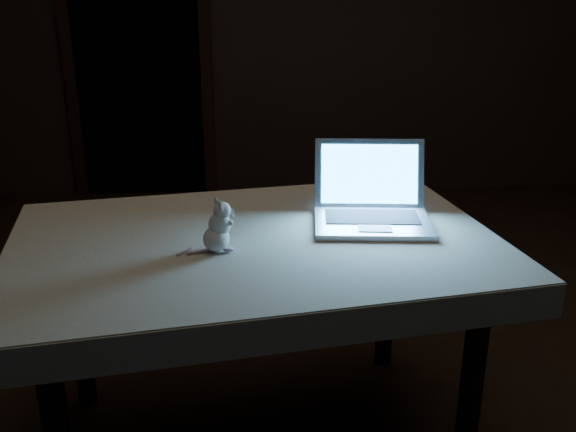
{
  "coord_description": "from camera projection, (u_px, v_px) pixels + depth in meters",
  "views": [
    {
      "loc": [
        -0.26,
        -2.29,
        1.55
      ],
      "look_at": [
        -0.16,
        -0.38,
        0.84
      ],
      "focal_mm": 40.0,
      "sensor_mm": 36.0,
      "label": 1
    }
  ],
  "objects": [
    {
      "name": "tablecloth",
      "position": [
        285.0,
        254.0,
        2.06
      ],
      "size": [
        1.61,
        1.14,
        0.1
      ],
      "primitive_type": null,
      "rotation": [
        0.0,
        0.0,
        -0.08
      ],
      "color": "beige",
      "rests_on": "table"
    },
    {
      "name": "doorway",
      "position": [
        137.0,
        52.0,
        4.61
      ],
      "size": [
        1.06,
        0.36,
        2.13
      ],
      "primitive_type": null,
      "color": "black",
      "rests_on": "back_wall"
    },
    {
      "name": "back_wall",
      "position": [
        290.0,
        17.0,
        4.59
      ],
      "size": [
        4.5,
        0.04,
        2.6
      ],
      "primitive_type": "cube",
      "color": "black",
      "rests_on": "ground"
    },
    {
      "name": "table",
      "position": [
        257.0,
        344.0,
        2.18
      ],
      "size": [
        1.57,
        1.16,
        0.77
      ],
      "primitive_type": null,
      "rotation": [
        0.0,
        0.0,
        0.18
      ],
      "color": "black",
      "rests_on": "floor"
    },
    {
      "name": "floor",
      "position": [
        322.0,
        372.0,
        2.69
      ],
      "size": [
        5.0,
        5.0,
        0.0
      ],
      "primitive_type": "plane",
      "color": "black",
      "rests_on": "ground"
    },
    {
      "name": "plush_mouse",
      "position": [
        216.0,
        226.0,
        1.92
      ],
      "size": [
        0.14,
        0.14,
        0.16
      ],
      "primitive_type": null,
      "rotation": [
        0.0,
        0.0,
        -0.22
      ],
      "color": "white",
      "rests_on": "tablecloth"
    },
    {
      "name": "laptop",
      "position": [
        374.0,
        189.0,
        2.1
      ],
      "size": [
        0.41,
        0.37,
        0.26
      ],
      "primitive_type": null,
      "rotation": [
        0.0,
        0.0,
        -0.08
      ],
      "color": "silver",
      "rests_on": "tablecloth"
    }
  ]
}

